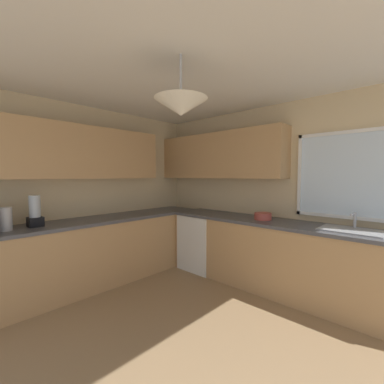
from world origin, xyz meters
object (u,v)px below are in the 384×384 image
Objects in this scene: bowl at (263,216)px; blender_appliance at (35,213)px; dishwasher at (203,241)px; sink_assembly at (351,230)px; kettle at (5,219)px.

blender_appliance is at bearing -127.08° from bowl.
dishwasher is 1.15m from bowl.
sink_assembly is (2.04, 0.04, 0.49)m from dishwasher.
dishwasher is 1.45× the size of sink_assembly.
sink_assembly is at bearing 43.18° from kettle.
dishwasher is at bearing -178.32° from bowl.
dishwasher is at bearing 73.27° from blender_appliance.
bowl is 2.79m from blender_appliance.
dishwasher is 2.39× the size of blender_appliance.
blender_appliance is (-2.70, -2.23, 0.15)m from sink_assembly.
bowl reaches higher than dishwasher.
blender_appliance is at bearing -140.46° from sink_assembly.
blender_appliance is at bearing -106.73° from dishwasher.
kettle is 3.01m from bowl.
bowl is at bearing 1.68° from dishwasher.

